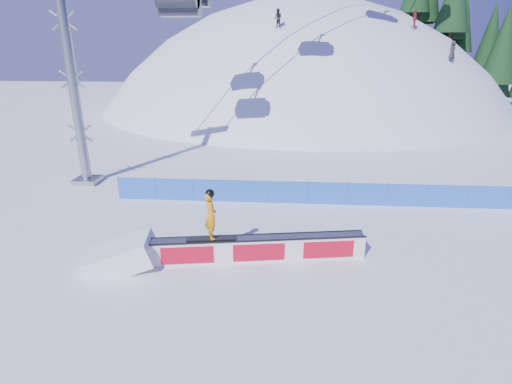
{
  "coord_description": "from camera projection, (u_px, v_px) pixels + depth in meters",
  "views": [
    {
      "loc": [
        -2.22,
        -14.94,
        7.65
      ],
      "look_at": [
        -3.38,
        0.78,
        1.93
      ],
      "focal_mm": 28.0,
      "sensor_mm": 36.0,
      "label": 1
    }
  ],
  "objects": [
    {
      "name": "snow_ramp",
      "position": [
        122.0,
        266.0,
        14.87
      ],
      "size": [
        2.84,
        2.03,
        1.63
      ],
      "primitive_type": null,
      "rotation": [
        0.0,
        -0.31,
        0.16
      ],
      "color": "white",
      "rests_on": "ground"
    },
    {
      "name": "treeline",
      "position": [
        480.0,
        26.0,
        50.52
      ],
      "size": [
        19.24,
        10.11,
        20.76
      ],
      "color": "#332214",
      "rests_on": "ground"
    },
    {
      "name": "ground",
      "position": [
        336.0,
        244.0,
        16.46
      ],
      "size": [
        160.0,
        160.0,
        0.0
      ],
      "primitive_type": "plane",
      "color": "white",
      "rests_on": "ground"
    },
    {
      "name": "snowboarder",
      "position": [
        211.0,
        215.0,
        14.47
      ],
      "size": [
        1.89,
        0.78,
        1.95
      ],
      "rotation": [
        0.0,
        0.0,
        2.05
      ],
      "color": "black",
      "rests_on": "rail_box"
    },
    {
      "name": "snow_hill",
      "position": [
        297.0,
        223.0,
        61.97
      ],
      "size": [
        64.0,
        64.0,
        64.0
      ],
      "color": "white",
      "rests_on": "ground"
    },
    {
      "name": "rail_box",
      "position": [
        258.0,
        249.0,
        15.11
      ],
      "size": [
        8.14,
        1.85,
        0.98
      ],
      "rotation": [
        0.0,
        0.0,
        0.16
      ],
      "color": "white",
      "rests_on": "ground"
    },
    {
      "name": "safety_fence",
      "position": [
        327.0,
        193.0,
        20.47
      ],
      "size": [
        22.05,
        0.05,
        1.3
      ],
      "color": "blue",
      "rests_on": "ground"
    },
    {
      "name": "distant_skiers",
      "position": [
        347.0,
        13.0,
        40.33
      ],
      "size": [
        17.52,
        10.08,
        8.2
      ],
      "color": "black",
      "rests_on": "ground"
    }
  ]
}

